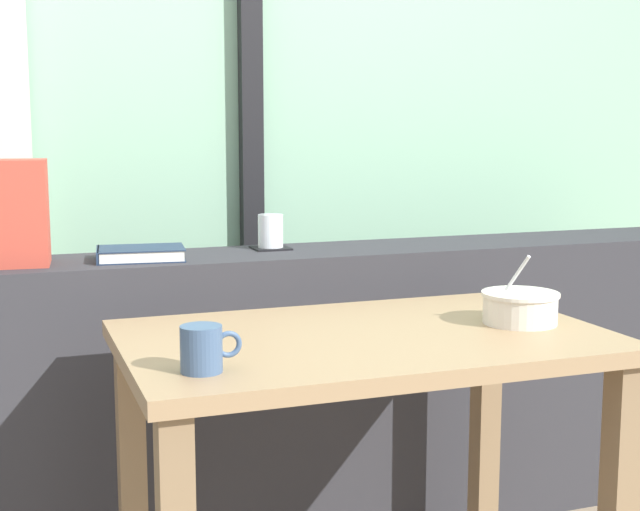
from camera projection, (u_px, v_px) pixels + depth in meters
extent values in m
cube|color=#84B293|center=(214.00, 50.00, 2.87)|extent=(4.80, 0.08, 2.80)
cube|color=black|center=(251.00, 81.00, 2.86)|extent=(0.07, 0.05, 2.60)
cube|color=#2D2D33|center=(267.00, 397.00, 2.49)|extent=(2.80, 0.30, 0.82)
cube|color=#826849|center=(133.00, 484.00, 2.06)|extent=(0.06, 0.06, 0.69)
cube|color=#826849|center=(485.00, 437.00, 2.37)|extent=(0.06, 0.06, 0.69)
cube|color=#997A56|center=(364.00, 341.00, 1.91)|extent=(1.02, 0.64, 0.03)
cube|color=black|center=(271.00, 248.00, 2.50)|extent=(0.10, 0.10, 0.00)
cylinder|color=white|center=(271.00, 231.00, 2.49)|extent=(0.07, 0.07, 0.09)
cylinder|color=#CC4C38|center=(271.00, 234.00, 2.49)|extent=(0.06, 0.06, 0.07)
cube|color=#1E2D47|center=(141.00, 259.00, 2.30)|extent=(0.23, 0.18, 0.00)
cube|color=silver|center=(141.00, 254.00, 2.30)|extent=(0.22, 0.17, 0.03)
cube|color=#1E2D47|center=(141.00, 248.00, 2.29)|extent=(0.23, 0.18, 0.00)
cube|color=#1E2D47|center=(98.00, 255.00, 2.27)|extent=(0.02, 0.15, 0.03)
cylinder|color=silver|center=(520.00, 308.00, 2.00)|extent=(0.16, 0.16, 0.07)
cylinder|color=silver|center=(521.00, 294.00, 1.99)|extent=(0.17, 0.17, 0.01)
cylinder|color=#B27038|center=(520.00, 310.00, 2.00)|extent=(0.15, 0.15, 0.05)
cylinder|color=silver|center=(512.00, 282.00, 2.01)|extent=(0.02, 0.12, 0.14)
ellipsoid|color=silver|center=(506.00, 299.00, 2.03)|extent=(0.03, 0.05, 0.01)
cylinder|color=#3D567A|center=(201.00, 349.00, 1.60)|extent=(0.08, 0.08, 0.08)
torus|color=#3D567A|center=(228.00, 344.00, 1.62)|extent=(0.05, 0.01, 0.05)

